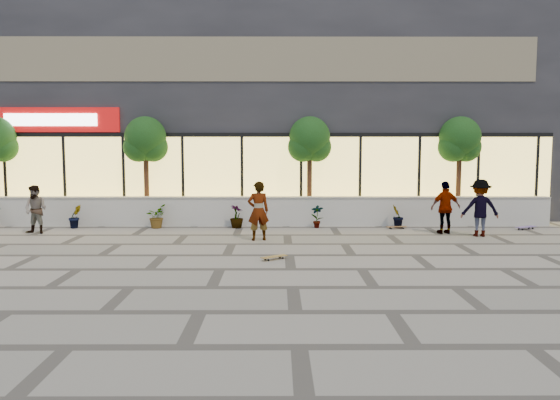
{
  "coord_description": "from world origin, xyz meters",
  "views": [
    {
      "loc": [
        1.33,
        -12.33,
        2.81
      ],
      "look_at": [
        1.39,
        3.12,
        1.3
      ],
      "focal_mm": 35.0,
      "sensor_mm": 36.0,
      "label": 1
    }
  ],
  "objects_px": {
    "skater_center": "(258,211)",
    "skateboard_right_near": "(397,227)",
    "skater_right_far": "(480,208)",
    "skateboard_right_far": "(526,227)",
    "skater_left": "(36,210)",
    "tree_east": "(460,142)",
    "skateboard_center": "(274,257)",
    "tree_mideast": "(310,142)",
    "skater_right_near": "(446,208)",
    "tree_midwest": "(146,142)"
  },
  "relations": [
    {
      "from": "skater_center",
      "to": "skater_right_far",
      "type": "height_order",
      "value": "skater_right_far"
    },
    {
      "from": "skateboard_center",
      "to": "tree_midwest",
      "type": "bearing_deg",
      "value": 89.63
    },
    {
      "from": "skateboard_right_far",
      "to": "skater_right_far",
      "type": "bearing_deg",
      "value": -174.24
    },
    {
      "from": "skater_left",
      "to": "skateboard_right_far",
      "type": "xyz_separation_m",
      "value": [
        16.3,
        0.83,
        -0.7
      ]
    },
    {
      "from": "skater_right_far",
      "to": "tree_east",
      "type": "bearing_deg",
      "value": -90.14
    },
    {
      "from": "skater_right_near",
      "to": "skater_right_far",
      "type": "relative_size",
      "value": 0.95
    },
    {
      "from": "skater_right_far",
      "to": "skateboard_right_near",
      "type": "bearing_deg",
      "value": -28.62
    },
    {
      "from": "skater_center",
      "to": "skateboard_right_far",
      "type": "relative_size",
      "value": 2.12
    },
    {
      "from": "tree_midwest",
      "to": "skater_left",
      "type": "relative_size",
      "value": 2.49
    },
    {
      "from": "tree_east",
      "to": "skater_left",
      "type": "relative_size",
      "value": 2.49
    },
    {
      "from": "tree_midwest",
      "to": "skateboard_center",
      "type": "distance_m",
      "value": 8.64
    },
    {
      "from": "tree_mideast",
      "to": "skateboard_center",
      "type": "relative_size",
      "value": 5.64
    },
    {
      "from": "skateboard_right_far",
      "to": "skater_center",
      "type": "bearing_deg",
      "value": 165.45
    },
    {
      "from": "skater_right_far",
      "to": "skateboard_right_near",
      "type": "height_order",
      "value": "skater_right_far"
    },
    {
      "from": "skater_left",
      "to": "skater_center",
      "type": "bearing_deg",
      "value": 1.44
    },
    {
      "from": "skater_right_far",
      "to": "skateboard_center",
      "type": "relative_size",
      "value": 2.58
    },
    {
      "from": "skater_right_near",
      "to": "skateboard_right_far",
      "type": "height_order",
      "value": "skater_right_near"
    },
    {
      "from": "skater_right_far",
      "to": "skater_left",
      "type": "bearing_deg",
      "value": 3.44
    },
    {
      "from": "skater_center",
      "to": "skateboard_right_near",
      "type": "bearing_deg",
      "value": -167.04
    },
    {
      "from": "skater_center",
      "to": "skateboard_right_near",
      "type": "distance_m",
      "value": 5.26
    },
    {
      "from": "skateboard_center",
      "to": "skateboard_right_near",
      "type": "height_order",
      "value": "skateboard_center"
    },
    {
      "from": "skater_left",
      "to": "skater_right_far",
      "type": "distance_m",
      "value": 14.2
    },
    {
      "from": "skater_right_far",
      "to": "skateboard_right_far",
      "type": "height_order",
      "value": "skater_right_far"
    },
    {
      "from": "skater_right_far",
      "to": "tree_midwest",
      "type": "bearing_deg",
      "value": -9.54
    },
    {
      "from": "tree_midwest",
      "to": "skater_right_far",
      "type": "distance_m",
      "value": 11.78
    },
    {
      "from": "tree_midwest",
      "to": "skater_right_near",
      "type": "xyz_separation_m",
      "value": [
        10.26,
        -2.55,
        -2.13
      ]
    },
    {
      "from": "skateboard_center",
      "to": "skateboard_right_far",
      "type": "xyz_separation_m",
      "value": [
        8.56,
        4.96,
        0.01
      ]
    },
    {
      "from": "tree_east",
      "to": "tree_mideast",
      "type": "bearing_deg",
      "value": 180.0
    },
    {
      "from": "skater_left",
      "to": "skater_right_far",
      "type": "height_order",
      "value": "skater_right_far"
    },
    {
      "from": "tree_midwest",
      "to": "skateboard_right_near",
      "type": "bearing_deg",
      "value": -9.55
    },
    {
      "from": "skater_right_far",
      "to": "skater_right_near",
      "type": "bearing_deg",
      "value": -22.29
    },
    {
      "from": "tree_mideast",
      "to": "skater_right_near",
      "type": "relative_size",
      "value": 2.29
    },
    {
      "from": "tree_mideast",
      "to": "skater_right_near",
      "type": "height_order",
      "value": "tree_mideast"
    },
    {
      "from": "skateboard_right_near",
      "to": "tree_east",
      "type": "bearing_deg",
      "value": 21.05
    },
    {
      "from": "skater_right_near",
      "to": "skateboard_center",
      "type": "xyz_separation_m",
      "value": [
        -5.52,
        -4.06,
        -0.78
      ]
    },
    {
      "from": "tree_midwest",
      "to": "skateboard_center",
      "type": "relative_size",
      "value": 5.64
    },
    {
      "from": "tree_mideast",
      "to": "skater_center",
      "type": "distance_m",
      "value": 4.65
    },
    {
      "from": "skateboard_center",
      "to": "skateboard_right_near",
      "type": "xyz_separation_m",
      "value": [
        4.18,
        5.11,
        -0.0
      ]
    },
    {
      "from": "skater_center",
      "to": "skater_right_far",
      "type": "xyz_separation_m",
      "value": [
        6.94,
        0.71,
        0.01
      ]
    },
    {
      "from": "tree_east",
      "to": "skateboard_right_near",
      "type": "relative_size",
      "value": 5.41
    },
    {
      "from": "skater_center",
      "to": "skater_right_far",
      "type": "distance_m",
      "value": 6.98
    },
    {
      "from": "tree_midwest",
      "to": "tree_east",
      "type": "bearing_deg",
      "value": 0.0
    },
    {
      "from": "skateboard_right_near",
      "to": "skateboard_right_far",
      "type": "xyz_separation_m",
      "value": [
        4.38,
        -0.16,
        0.01
      ]
    },
    {
      "from": "skater_left",
      "to": "skateboard_right_near",
      "type": "bearing_deg",
      "value": 16.13
    },
    {
      "from": "skater_center",
      "to": "skateboard_right_far",
      "type": "xyz_separation_m",
      "value": [
        9.05,
        2.11,
        -0.81
      ]
    },
    {
      "from": "skater_right_near",
      "to": "skateboard_right_far",
      "type": "xyz_separation_m",
      "value": [
        3.04,
        0.9,
        -0.77
      ]
    },
    {
      "from": "tree_midwest",
      "to": "skater_left",
      "type": "distance_m",
      "value": 4.48
    },
    {
      "from": "skater_center",
      "to": "skater_left",
      "type": "relative_size",
      "value": 1.13
    },
    {
      "from": "skater_right_near",
      "to": "skateboard_right_far",
      "type": "distance_m",
      "value": 3.27
    },
    {
      "from": "skateboard_center",
      "to": "skateboard_right_far",
      "type": "distance_m",
      "value": 9.89
    }
  ]
}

